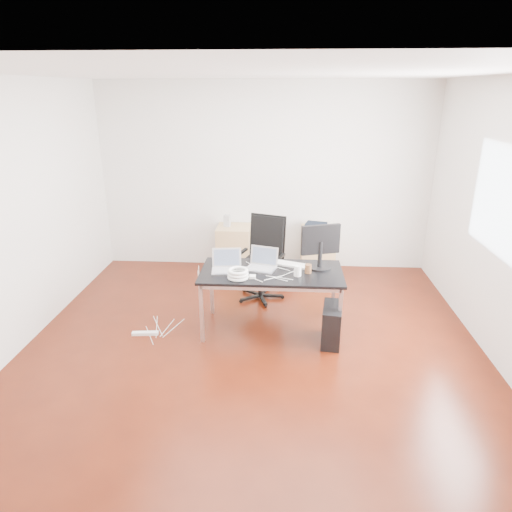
# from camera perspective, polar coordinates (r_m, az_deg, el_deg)

# --- Properties ---
(room_shell) EXTENTS (5.00, 5.00, 5.00)m
(room_shell) POSITION_cam_1_polar(r_m,az_deg,el_deg) (4.57, 0.01, 4.15)
(room_shell) COLOR #3D1207
(room_shell) RESTS_ON ground
(desk) EXTENTS (1.60, 0.80, 0.73)m
(desk) POSITION_cam_1_polar(r_m,az_deg,el_deg) (5.17, 1.94, -2.44)
(desk) COLOR black
(desk) RESTS_ON ground
(office_chair) EXTENTS (0.61, 0.63, 1.08)m
(office_chair) POSITION_cam_1_polar(r_m,az_deg,el_deg) (6.05, 0.89, 0.27)
(office_chair) COLOR black
(office_chair) RESTS_ON ground
(filing_cabinet_left) EXTENTS (0.50, 0.50, 0.70)m
(filing_cabinet_left) POSITION_cam_1_polar(r_m,az_deg,el_deg) (7.04, -2.77, 0.95)
(filing_cabinet_left) COLOR tan
(filing_cabinet_left) RESTS_ON ground
(filing_cabinet_right) EXTENTS (0.50, 0.50, 0.70)m
(filing_cabinet_right) POSITION_cam_1_polar(r_m,az_deg,el_deg) (7.02, 7.71, 0.72)
(filing_cabinet_right) COLOR tan
(filing_cabinet_right) RESTS_ON ground
(pc_tower) EXTENTS (0.26, 0.47, 0.44)m
(pc_tower) POSITION_cam_1_polar(r_m,az_deg,el_deg) (5.15, 9.44, -8.44)
(pc_tower) COLOR black
(pc_tower) RESTS_ON ground
(wastebasket) EXTENTS (0.27, 0.27, 0.28)m
(wastebasket) POSITION_cam_1_polar(r_m,az_deg,el_deg) (6.72, 3.62, -1.93)
(wastebasket) COLOR black
(wastebasket) RESTS_ON ground
(power_strip) EXTENTS (0.30, 0.09, 0.04)m
(power_strip) POSITION_cam_1_polar(r_m,az_deg,el_deg) (5.47, -13.68, -9.37)
(power_strip) COLOR white
(power_strip) RESTS_ON ground
(laptop_left) EXTENTS (0.36, 0.29, 0.23)m
(laptop_left) POSITION_cam_1_polar(r_m,az_deg,el_deg) (5.17, -3.71, -1.20)
(laptop_left) COLOR silver
(laptop_left) RESTS_ON desk
(laptop_right) EXTENTS (0.39, 0.34, 0.23)m
(laptop_right) POSITION_cam_1_polar(r_m,az_deg,el_deg) (5.21, 0.78, -0.95)
(laptop_right) COLOR silver
(laptop_right) RESTS_ON desk
(monitor) EXTENTS (0.44, 0.26, 0.51)m
(monitor) POSITION_cam_1_polar(r_m,az_deg,el_deg) (5.20, 8.06, 1.46)
(monitor) COLOR black
(monitor) RESTS_ON desk
(keyboard) EXTENTS (0.46, 0.28, 0.02)m
(keyboard) POSITION_cam_1_polar(r_m,az_deg,el_deg) (5.33, 4.15, -1.02)
(keyboard) COLOR white
(keyboard) RESTS_ON desk
(cup_white) EXTENTS (0.11, 0.11, 0.12)m
(cup_white) POSITION_cam_1_polar(r_m,az_deg,el_deg) (5.02, 5.22, -1.85)
(cup_white) COLOR white
(cup_white) RESTS_ON desk
(cup_brown) EXTENTS (0.10, 0.10, 0.10)m
(cup_brown) POSITION_cam_1_polar(r_m,az_deg,el_deg) (5.11, 6.53, -1.59)
(cup_brown) COLOR brown
(cup_brown) RESTS_ON desk
(cable_coil) EXTENTS (0.24, 0.24, 0.11)m
(cable_coil) POSITION_cam_1_polar(r_m,az_deg,el_deg) (4.94, -2.26, -2.25)
(cable_coil) COLOR white
(cable_coil) RESTS_ON desk
(power_adapter) EXTENTS (0.07, 0.07, 0.03)m
(power_adapter) POSITION_cam_1_polar(r_m,az_deg,el_deg) (4.96, -0.44, -2.61)
(power_adapter) COLOR white
(power_adapter) RESTS_ON desk
(speaker) EXTENTS (0.11, 0.10, 0.18)m
(speaker) POSITION_cam_1_polar(r_m,az_deg,el_deg) (6.93, -3.64, 4.42)
(speaker) COLOR #9E9E9E
(speaker) RESTS_ON filing_cabinet_left
(navy_garment) EXTENTS (0.35, 0.31, 0.09)m
(navy_garment) POSITION_cam_1_polar(r_m,az_deg,el_deg) (6.86, 7.51, 3.74)
(navy_garment) COLOR black
(navy_garment) RESTS_ON filing_cabinet_right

